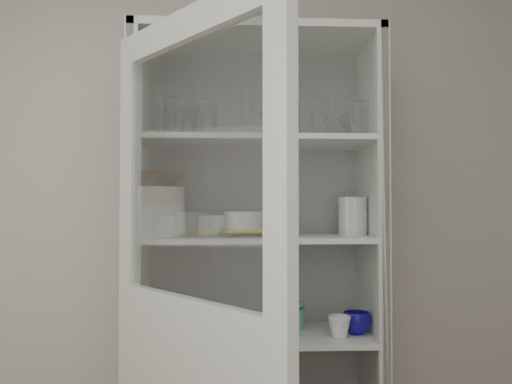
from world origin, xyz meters
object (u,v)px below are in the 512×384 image
(terracotta_bowl, at_px, (155,180))
(mug_teal, at_px, (284,317))
(cream_bowl, at_px, (155,196))
(white_canister, at_px, (157,316))
(cupboard_door, at_px, (191,373))
(mug_blue, at_px, (357,323))
(goblet_3, at_px, (347,127))
(mug_white, at_px, (340,326))
(pantry_cabinet, at_px, (255,310))
(yellow_trivet, at_px, (244,230))
(goblet_2, at_px, (318,125))
(grey_bowl_stack, at_px, (353,216))
(plate_stack_back, at_px, (219,225))
(glass_platter, at_px, (244,234))
(goblet_1, at_px, (268,123))
(teal_jar, at_px, (294,316))
(goblet_0, at_px, (182,122))
(measuring_cups, at_px, (238,331))
(white_ramekin, at_px, (244,220))
(plate_stack_front, at_px, (155,221))

(terracotta_bowl, height_order, mug_teal, terracotta_bowl)
(cream_bowl, bearing_deg, white_canister, 90.00)
(cupboard_door, height_order, mug_blue, cupboard_door)
(goblet_3, distance_m, mug_white, 0.87)
(cupboard_door, bearing_deg, pantry_cabinet, 123.24)
(pantry_cabinet, xyz_separation_m, terracotta_bowl, (-0.41, -0.13, 0.55))
(yellow_trivet, height_order, mug_white, yellow_trivet)
(goblet_2, distance_m, grey_bowl_stack, 0.43)
(plate_stack_back, xyz_separation_m, mug_teal, (0.28, -0.04, -0.39))
(mug_teal, bearing_deg, pantry_cabinet, -173.88)
(plate_stack_back, height_order, glass_platter, plate_stack_back)
(grey_bowl_stack, distance_m, mug_teal, 0.52)
(goblet_1, bearing_deg, yellow_trivet, -138.75)
(teal_jar, bearing_deg, goblet_2, 24.81)
(plate_stack_back, xyz_separation_m, teal_jar, (0.33, -0.03, -0.39))
(yellow_trivet, height_order, mug_blue, yellow_trivet)
(mug_teal, distance_m, teal_jar, 0.05)
(terracotta_bowl, distance_m, mug_blue, 1.01)
(mug_white, bearing_deg, mug_teal, 148.96)
(terracotta_bowl, bearing_deg, yellow_trivet, 6.79)
(goblet_2, height_order, yellow_trivet, goblet_2)
(cream_bowl, bearing_deg, yellow_trivet, 6.79)
(goblet_1, distance_m, glass_platter, 0.49)
(goblet_1, distance_m, goblet_2, 0.23)
(pantry_cabinet, distance_m, cream_bowl, 0.65)
(goblet_3, bearing_deg, white_canister, -172.74)
(goblet_2, relative_size, mug_teal, 1.45)
(goblet_0, xyz_separation_m, teal_jar, (0.49, -0.05, -0.84))
(plate_stack_back, distance_m, measuring_cups, 0.46)
(pantry_cabinet, bearing_deg, goblet_3, 8.11)
(plate_stack_back, bearing_deg, goblet_2, 2.81)
(grey_bowl_stack, relative_size, white_canister, 1.17)
(cupboard_door, height_order, cream_bowl, cupboard_door)
(teal_jar, distance_m, white_canister, 0.58)
(plate_stack_back, distance_m, white_ramekin, 0.16)
(pantry_cabinet, height_order, plate_stack_back, pantry_cabinet)
(mug_blue, bearing_deg, mug_white, -156.66)
(cream_bowl, xyz_separation_m, glass_platter, (0.36, 0.04, -0.15))
(terracotta_bowl, xyz_separation_m, grey_bowl_stack, (0.82, 0.08, -0.15))
(goblet_2, xyz_separation_m, grey_bowl_stack, (0.13, -0.10, -0.40))
(plate_stack_back, relative_size, mug_blue, 1.67)
(goblet_2, height_order, teal_jar, goblet_2)
(pantry_cabinet, bearing_deg, cupboard_door, -109.37)
(goblet_3, height_order, glass_platter, goblet_3)
(goblet_2, bearing_deg, white_ramekin, -157.35)
(pantry_cabinet, xyz_separation_m, cream_bowl, (-0.41, -0.13, 0.48))
(cupboard_door, bearing_deg, mug_blue, 92.39)
(plate_stack_front, xyz_separation_m, plate_stack_back, (0.25, 0.16, -0.02))
(goblet_1, bearing_deg, mug_teal, -15.40)
(goblet_2, bearing_deg, mug_blue, -51.73)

